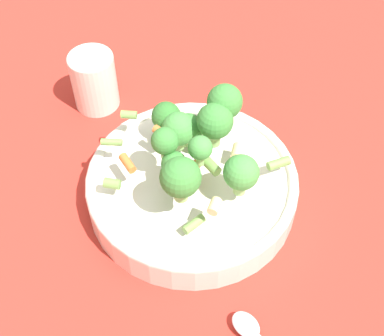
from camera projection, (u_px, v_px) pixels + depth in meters
name	position (u px, v px, depth m)	size (l,w,h in m)	color
ground_plane	(192.00, 198.00, 0.72)	(3.00, 3.00, 0.00)	#B72D23
bowl	(192.00, 186.00, 0.70)	(0.28, 0.28, 0.05)	silver
pasta_salad	(196.00, 141.00, 0.66)	(0.20, 0.21, 0.09)	#8CB766
cup	(94.00, 80.00, 0.80)	(0.07, 0.07, 0.09)	silver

